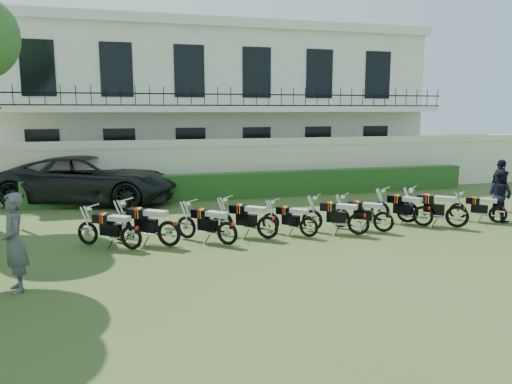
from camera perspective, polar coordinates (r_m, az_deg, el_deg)
ground at (r=13.18m, az=5.87°, el=-5.92°), size 100.00×100.00×0.00m
perimeter_wall at (r=20.48m, az=-2.42°, el=2.93°), size 30.00×0.35×2.30m
hedge at (r=20.07m, az=0.91°, el=0.87°), size 18.00×0.60×1.00m
building at (r=26.19m, az=-5.57°, el=9.87°), size 20.40×9.60×7.40m
motorcycle_0 at (r=12.80m, az=-14.08°, el=-4.40°), size 1.61×1.19×1.04m
motorcycle_1 at (r=12.85m, az=-9.93°, el=-3.99°), size 1.75×1.32×1.14m
motorcycle_2 at (r=12.82m, az=-3.29°, el=-4.07°), size 1.41×1.46×1.06m
motorcycle_3 at (r=13.41m, az=1.34°, el=-3.42°), size 1.58×1.33×1.08m
motorcycle_4 at (r=13.70m, az=6.08°, el=-3.44°), size 1.27×1.31×0.95m
motorcycle_5 at (r=14.12m, az=11.65°, el=-2.99°), size 1.59×1.26×1.06m
motorcycle_6 at (r=14.63m, az=14.39°, el=-2.75°), size 1.45×1.30×1.01m
motorcycle_7 at (r=15.66m, az=18.58°, el=-2.08°), size 1.31×1.57×1.06m
motorcycle_8 at (r=15.82m, az=22.04°, el=-2.03°), size 1.60×1.50×1.14m
motorcycle_9 at (r=17.03m, az=25.95°, el=-1.88°), size 1.29×1.20×0.92m
suv at (r=19.65m, az=-18.46°, el=1.38°), size 7.08×4.97×1.79m
inspector at (r=10.62m, az=-25.90°, el=-5.23°), size 0.66×0.81×1.92m
officer_4 at (r=17.35m, az=26.10°, el=-0.37°), size 0.77×0.90×1.64m
officer_5 at (r=19.12m, az=26.11°, el=0.69°), size 0.71×1.13×1.79m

